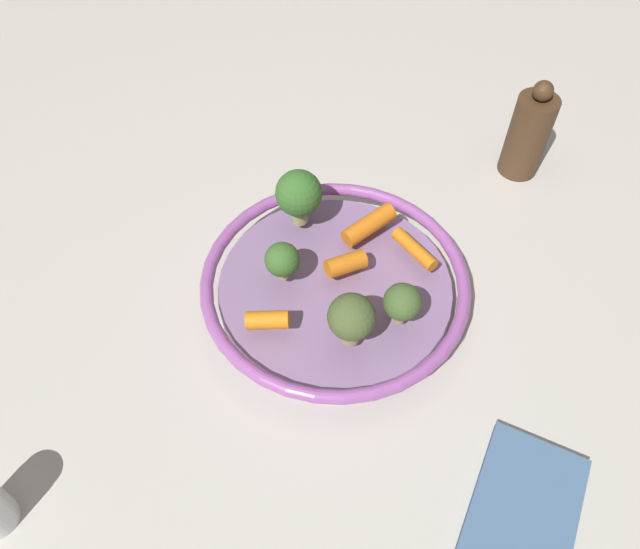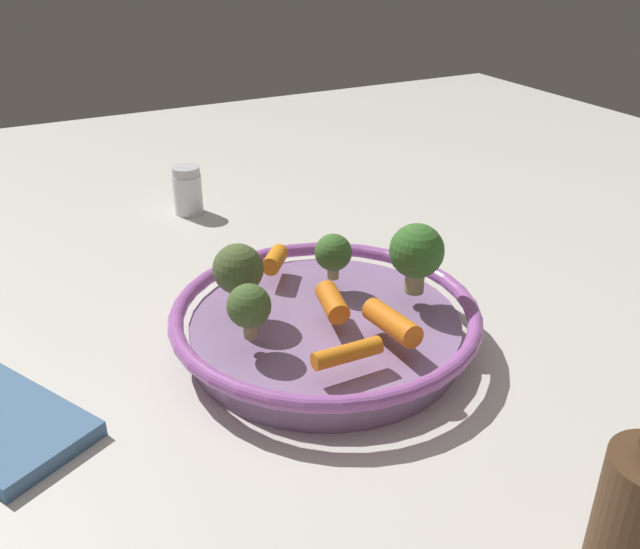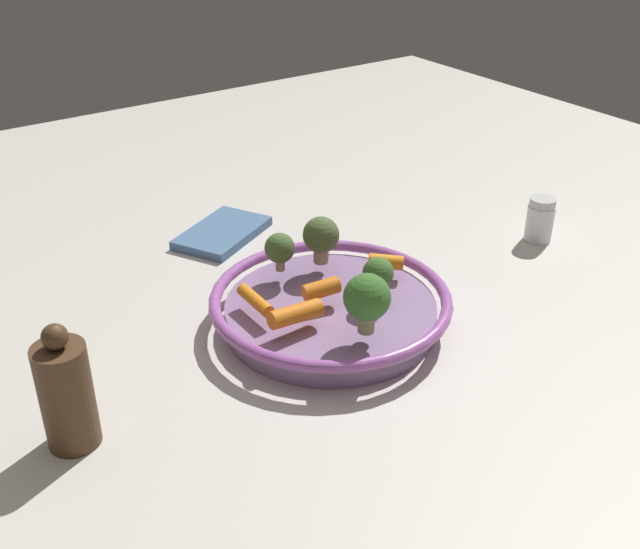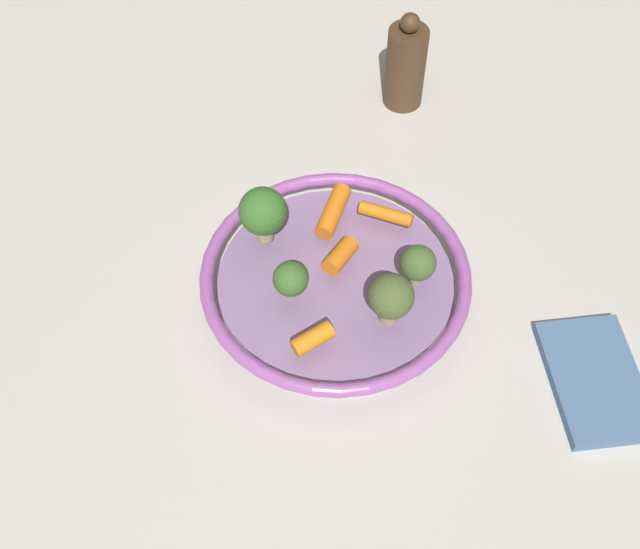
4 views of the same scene
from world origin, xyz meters
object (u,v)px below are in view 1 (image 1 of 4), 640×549
object	(u,v)px
broccoli_floret_mid	(282,260)
pepper_mill	(528,134)
broccoli_floret_large	(299,194)
dish_towel	(523,513)
baby_carrot_back	(414,249)
baby_carrot_left	(369,225)
broccoli_floret_edge	(402,302)
serving_bowl	(335,287)
broccoli_floret_small	(351,318)
baby_carrot_near_rim	(343,261)
baby_carrot_right	(268,320)

from	to	relation	value
broccoli_floret_mid	pepper_mill	bearing A→B (deg)	-0.86
broccoli_floret_large	dish_towel	size ratio (longest dim) A/B	0.49
baby_carrot_back	baby_carrot_left	distance (m)	0.06
broccoli_floret_edge	dish_towel	world-z (taller)	broccoli_floret_edge
pepper_mill	baby_carrot_back	bearing A→B (deg)	-167.45
broccoli_floret_mid	broccoli_floret_large	xyz separation A→B (m)	(0.06, 0.06, 0.01)
serving_bowl	broccoli_floret_mid	xyz separation A→B (m)	(-0.05, 0.03, 0.05)
baby_carrot_left	broccoli_floret_small	size ratio (longest dim) A/B	1.04
baby_carrot_near_rim	broccoli_floret_small	bearing A→B (deg)	-123.31
baby_carrot_back	baby_carrot_near_rim	bearing A→B (deg)	157.87
baby_carrot_back	dish_towel	bearing A→B (deg)	-110.23
baby_carrot_right	serving_bowl	bearing A→B (deg)	6.08
baby_carrot_back	broccoli_floret_edge	xyz separation A→B (m)	(-0.07, -0.06, 0.02)
serving_bowl	baby_carrot_back	distance (m)	0.10
baby_carrot_back	broccoli_floret_small	xyz separation A→B (m)	(-0.13, -0.05, 0.03)
baby_carrot_near_rim	baby_carrot_right	distance (m)	0.11
baby_carrot_near_rim	broccoli_floret_edge	distance (m)	0.09
broccoli_floret_mid	broccoli_floret_small	xyz separation A→B (m)	(0.01, -0.11, 0.01)
pepper_mill	broccoli_floret_small	bearing A→B (deg)	-164.94
serving_bowl	broccoli_floret_large	bearing A→B (deg)	79.95
broccoli_floret_mid	baby_carrot_back	bearing A→B (deg)	-23.75
baby_carrot_back	broccoli_floret_edge	size ratio (longest dim) A/B	1.21
baby_carrot_left	broccoli_floret_small	bearing A→B (deg)	-136.31
baby_carrot_near_rim	broccoli_floret_mid	world-z (taller)	broccoli_floret_mid
baby_carrot_near_rim	baby_carrot_right	world-z (taller)	baby_carrot_near_rim
baby_carrot_right	baby_carrot_left	xyz separation A→B (m)	(0.17, 0.04, 0.00)
serving_bowl	broccoli_floret_large	size ratio (longest dim) A/B	4.19
broccoli_floret_small	pepper_mill	bearing A→B (deg)	15.06
baby_carrot_left	broccoli_floret_small	world-z (taller)	broccoli_floret_small
baby_carrot_right	broccoli_floret_edge	size ratio (longest dim) A/B	0.86
broccoli_floret_small	baby_carrot_near_rim	bearing A→B (deg)	56.69
baby_carrot_near_rim	broccoli_floret_edge	bearing A→B (deg)	-86.71
baby_carrot_back	pepper_mill	distance (m)	0.25
broccoli_floret_mid	broccoli_floret_large	distance (m)	0.09
serving_bowl	dish_towel	size ratio (longest dim) A/B	2.06
baby_carrot_left	dish_towel	bearing A→B (deg)	-103.57
baby_carrot_back	baby_carrot_left	world-z (taller)	baby_carrot_left
serving_bowl	dish_towel	world-z (taller)	serving_bowl
baby_carrot_right	dish_towel	distance (m)	0.30
baby_carrot_right	pepper_mill	world-z (taller)	pepper_mill
baby_carrot_right	dish_towel	xyz separation A→B (m)	(0.09, -0.29, -0.05)
broccoli_floret_edge	baby_carrot_back	bearing A→B (deg)	38.89
baby_carrot_right	baby_carrot_left	world-z (taller)	baby_carrot_left
broccoli_floret_edge	pepper_mill	size ratio (longest dim) A/B	0.37
baby_carrot_right	baby_carrot_left	size ratio (longest dim) A/B	0.66
baby_carrot_back	broccoli_floret_edge	world-z (taller)	broccoli_floret_edge
serving_bowl	baby_carrot_back	xyz separation A→B (m)	(0.09, -0.03, 0.03)
broccoli_floret_large	broccoli_floret_small	xyz separation A→B (m)	(-0.05, -0.16, -0.01)
serving_bowl	broccoli_floret_edge	bearing A→B (deg)	-77.23
baby_carrot_left	baby_carrot_near_rim	bearing A→B (deg)	-155.86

